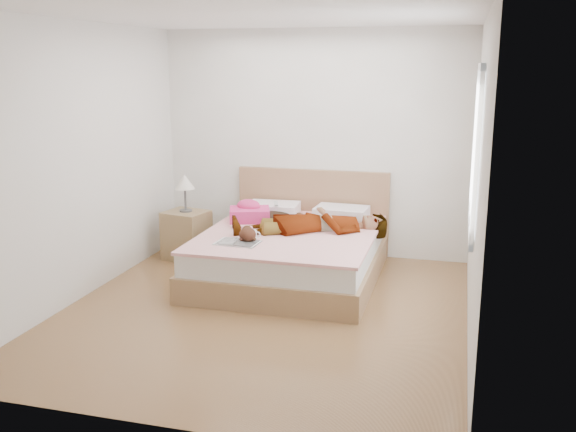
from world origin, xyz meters
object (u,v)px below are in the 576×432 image
(bed, at_px, (293,251))
(towel, at_px, (249,212))
(woman, at_px, (311,219))
(plush_toy, at_px, (247,234))
(nightstand, at_px, (187,231))
(phone, at_px, (276,203))
(coffee_mug, at_px, (253,235))
(magazine, at_px, (237,243))

(bed, relative_size, towel, 3.97)
(woman, height_order, plush_toy, woman)
(towel, distance_m, nightstand, 0.82)
(phone, relative_size, nightstand, 0.09)
(woman, relative_size, plush_toy, 5.90)
(coffee_mug, distance_m, nightstand, 1.34)
(bed, xyz_separation_m, coffee_mug, (-0.28, -0.49, 0.28))
(towel, xyz_separation_m, plush_toy, (0.26, -0.82, -0.02))
(magazine, height_order, plush_toy, plush_toy)
(towel, distance_m, plush_toy, 0.86)
(phone, height_order, magazine, phone)
(bed, xyz_separation_m, nightstand, (-1.34, 0.29, 0.05))
(phone, relative_size, plush_toy, 0.32)
(woman, xyz_separation_m, towel, (-0.75, 0.21, -0.02))
(phone, relative_size, magazine, 0.21)
(woman, distance_m, coffee_mug, 0.72)
(woman, relative_size, magazine, 3.88)
(woman, distance_m, magazine, 0.91)
(woman, relative_size, phone, 18.72)
(magazine, distance_m, plush_toy, 0.14)
(bed, relative_size, plush_toy, 7.38)
(phone, distance_m, plush_toy, 1.01)
(woman, distance_m, phone, 0.64)
(nightstand, bearing_deg, woman, -8.81)
(coffee_mug, bearing_deg, plush_toy, -119.07)
(towel, bearing_deg, coffee_mug, -69.01)
(woman, bearing_deg, magazine, -60.80)
(plush_toy, height_order, nightstand, nightstand)
(bed, bearing_deg, woman, 16.69)
(phone, height_order, coffee_mug, phone)
(woman, height_order, bed, bed)
(coffee_mug, height_order, nightstand, nightstand)
(bed, bearing_deg, phone, 124.41)
(bed, distance_m, plush_toy, 0.70)
(nightstand, bearing_deg, plush_toy, -39.34)
(phone, xyz_separation_m, magazine, (-0.07, -1.11, -0.16))
(phone, distance_m, towel, 0.33)
(bed, bearing_deg, towel, 154.74)
(towel, xyz_separation_m, nightstand, (-0.77, 0.03, -0.28))
(woman, xyz_separation_m, plush_toy, (-0.50, -0.61, -0.04))
(plush_toy, bearing_deg, coffee_mug, 60.93)
(plush_toy, bearing_deg, towel, 107.36)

